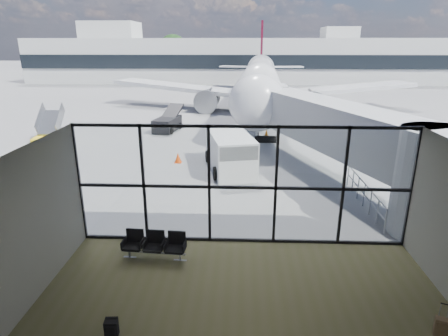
# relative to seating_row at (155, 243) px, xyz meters

# --- Properties ---
(ground) EXTENTS (220.00, 220.00, 0.00)m
(ground) POSITION_rel_seating_row_xyz_m (3.01, 41.24, -0.54)
(ground) COLOR slate
(ground) RESTS_ON ground
(lounge_shell) EXTENTS (12.02, 8.01, 4.51)m
(lounge_shell) POSITION_rel_seating_row_xyz_m (3.01, -3.56, 2.11)
(lounge_shell) COLOR #676541
(lounge_shell) RESTS_ON ground
(glass_curtain_wall) EXTENTS (12.10, 0.12, 4.50)m
(glass_curtain_wall) POSITION_rel_seating_row_xyz_m (3.01, 1.24, 1.71)
(glass_curtain_wall) COLOR white
(glass_curtain_wall) RESTS_ON ground
(jet_bridge) EXTENTS (8.00, 16.50, 4.33)m
(jet_bridge) POSITION_rel_seating_row_xyz_m (7.91, 8.32, 2.22)
(jet_bridge) COLOR gray
(jet_bridge) RESTS_ON ground
(apron_railing) EXTENTS (0.06, 5.46, 1.11)m
(apron_railing) POSITION_rel_seating_row_xyz_m (8.61, 4.74, 0.18)
(apron_railing) COLOR gray
(apron_railing) RESTS_ON ground
(far_terminal) EXTENTS (80.00, 12.20, 11.00)m
(far_terminal) POSITION_rel_seating_row_xyz_m (2.43, 63.21, 3.67)
(far_terminal) COLOR beige
(far_terminal) RESTS_ON ground
(tree_0) EXTENTS (4.95, 4.95, 7.12)m
(tree_0) POSITION_rel_seating_row_xyz_m (-41.99, 73.24, 4.09)
(tree_0) COLOR #382619
(tree_0) RESTS_ON ground
(tree_1) EXTENTS (5.61, 5.61, 8.07)m
(tree_1) POSITION_rel_seating_row_xyz_m (-35.99, 73.24, 4.71)
(tree_1) COLOR #382619
(tree_1) RESTS_ON ground
(tree_2) EXTENTS (6.27, 6.27, 9.03)m
(tree_2) POSITION_rel_seating_row_xyz_m (-29.99, 73.24, 5.33)
(tree_2) COLOR #382619
(tree_2) RESTS_ON ground
(tree_3) EXTENTS (4.95, 4.95, 7.12)m
(tree_3) POSITION_rel_seating_row_xyz_m (-23.99, 73.24, 4.09)
(tree_3) COLOR #382619
(tree_3) RESTS_ON ground
(tree_4) EXTENTS (5.61, 5.61, 8.07)m
(tree_4) POSITION_rel_seating_row_xyz_m (-17.99, 73.24, 4.71)
(tree_4) COLOR #382619
(tree_4) RESTS_ON ground
(tree_5) EXTENTS (6.27, 6.27, 9.03)m
(tree_5) POSITION_rel_seating_row_xyz_m (-11.99, 73.24, 5.33)
(tree_5) COLOR #382619
(tree_5) RESTS_ON ground
(seating_row) EXTENTS (2.21, 0.75, 0.98)m
(seating_row) POSITION_rel_seating_row_xyz_m (0.00, 0.00, 0.00)
(seating_row) COLOR gray
(seating_row) RESTS_ON ground
(backpack) EXTENTS (0.35, 0.32, 0.50)m
(backpack) POSITION_rel_seating_row_xyz_m (-0.31, -3.76, -0.30)
(backpack) COLOR black
(backpack) RESTS_ON ground
(suitcase) EXTENTS (0.38, 0.33, 0.90)m
(suitcase) POSITION_rel_seating_row_xyz_m (8.12, -3.36, -0.27)
(suitcase) COLOR #7E6346
(suitcase) RESTS_ON ground
(airliner) EXTENTS (34.79, 40.32, 10.38)m
(airliner) POSITION_rel_seating_row_xyz_m (5.04, 32.25, 2.62)
(airliner) COLOR silver
(airliner) RESTS_ON ground
(service_van) EXTENTS (3.27, 5.36, 2.18)m
(service_van) POSITION_rel_seating_row_xyz_m (2.35, 9.61, 0.58)
(service_van) COLOR silver
(service_van) RESTS_ON ground
(belt_loader) EXTENTS (2.22, 4.48, 1.97)m
(belt_loader) POSITION_rel_seating_row_xyz_m (-3.32, 19.93, 0.12)
(belt_loader) COLOR black
(belt_loader) RESTS_ON ground
(mobile_stairs) EXTENTS (2.14, 3.50, 2.33)m
(mobile_stairs) POSITION_rel_seating_row_xyz_m (-11.00, 14.59, 0.02)
(mobile_stairs) COLOR yellow
(mobile_stairs) RESTS_ON ground
(traffic_cone_a) EXTENTS (0.44, 0.44, 0.63)m
(traffic_cone_a) POSITION_rel_seating_row_xyz_m (-0.99, 10.98, -0.24)
(traffic_cone_a) COLOR #DE430B
(traffic_cone_a) RESTS_ON ground
(traffic_cone_b) EXTENTS (0.46, 0.46, 0.65)m
(traffic_cone_b) POSITION_rel_seating_row_xyz_m (3.15, 13.63, -0.23)
(traffic_cone_b) COLOR orange
(traffic_cone_b) RESTS_ON ground
(traffic_cone_c) EXTENTS (0.45, 0.45, 0.65)m
(traffic_cone_c) POSITION_rel_seating_row_xyz_m (4.98, 17.82, -0.23)
(traffic_cone_c) COLOR orange
(traffic_cone_c) RESTS_ON ground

